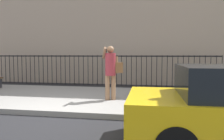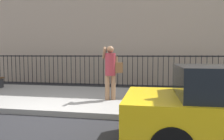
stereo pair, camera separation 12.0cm
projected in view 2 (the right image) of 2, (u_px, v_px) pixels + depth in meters
ground_plane at (49, 116)px, 5.82m from camera, size 60.00×60.00×0.00m
sidewalk at (77, 98)px, 7.97m from camera, size 28.00×4.40×0.15m
building_facade at (111, 4)px, 13.80m from camera, size 28.00×4.00×9.55m
iron_fence at (101, 66)px, 11.52m from camera, size 12.03×0.04×1.60m
pedestrian_on_phone at (111, 69)px, 7.17m from camera, size 0.72×0.53×1.76m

